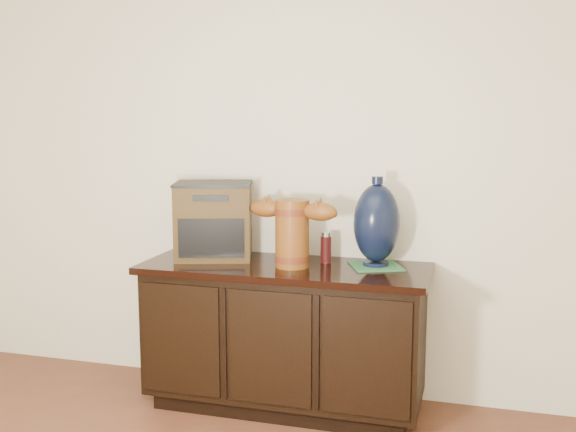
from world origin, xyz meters
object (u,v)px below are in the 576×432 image
(sideboard, at_px, (285,335))
(tv_radio, at_px, (214,220))
(terracotta_vessel, at_px, (292,229))
(lamp_base, at_px, (377,223))
(spray_can, at_px, (326,248))

(sideboard, xyz_separation_m, tv_radio, (-0.41, 0.07, 0.57))
(sideboard, height_order, terracotta_vessel, terracotta_vessel)
(terracotta_vessel, bearing_deg, sideboard, 161.25)
(sideboard, height_order, lamp_base, lamp_base)
(tv_radio, height_order, spray_can, tv_radio)
(spray_can, bearing_deg, terracotta_vessel, -135.42)
(lamp_base, bearing_deg, tv_radio, -178.56)
(sideboard, relative_size, tv_radio, 3.06)
(lamp_base, bearing_deg, spray_can, 175.44)
(sideboard, height_order, tv_radio, tv_radio)
(terracotta_vessel, xyz_separation_m, lamp_base, (0.40, 0.12, 0.03))
(sideboard, xyz_separation_m, spray_can, (0.19, 0.11, 0.45))
(sideboard, bearing_deg, tv_radio, 170.07)
(sideboard, relative_size, lamp_base, 3.26)
(spray_can, bearing_deg, lamp_base, -4.56)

